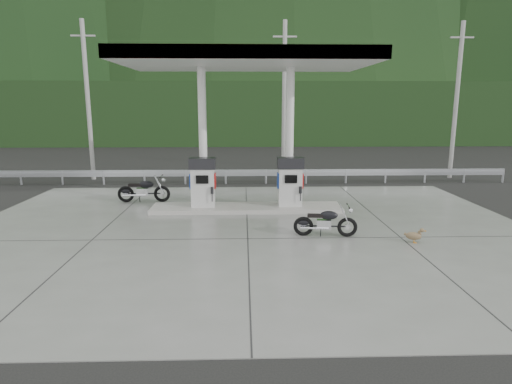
{
  "coord_description": "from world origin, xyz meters",
  "views": [
    {
      "loc": [
        -0.11,
        -12.93,
        3.84
      ],
      "look_at": [
        0.3,
        1.0,
        1.0
      ],
      "focal_mm": 30.0,
      "sensor_mm": 36.0,
      "label": 1
    }
  ],
  "objects_px": {
    "gas_pump_left": "(203,182)",
    "motorcycle_left": "(144,190)",
    "duck": "(413,236)",
    "gas_pump_right": "(290,182)",
    "motorcycle_right": "(325,222)"
  },
  "relations": [
    {
      "from": "motorcycle_left",
      "to": "motorcycle_right",
      "type": "height_order",
      "value": "motorcycle_left"
    },
    {
      "from": "gas_pump_left",
      "to": "motorcycle_left",
      "type": "xyz_separation_m",
      "value": [
        -2.51,
        1.48,
        -0.59
      ]
    },
    {
      "from": "gas_pump_left",
      "to": "motorcycle_left",
      "type": "relative_size",
      "value": 0.92
    },
    {
      "from": "motorcycle_left",
      "to": "duck",
      "type": "xyz_separation_m",
      "value": [
        8.79,
        -5.47,
        -0.27
      ]
    },
    {
      "from": "gas_pump_left",
      "to": "duck",
      "type": "xyz_separation_m",
      "value": [
        6.28,
        -3.99,
        -0.86
      ]
    },
    {
      "from": "motorcycle_left",
      "to": "motorcycle_right",
      "type": "distance_m",
      "value": 8.0
    },
    {
      "from": "gas_pump_right",
      "to": "duck",
      "type": "distance_m",
      "value": 5.12
    },
    {
      "from": "gas_pump_left",
      "to": "gas_pump_right",
      "type": "relative_size",
      "value": 1.0
    },
    {
      "from": "gas_pump_left",
      "to": "gas_pump_right",
      "type": "distance_m",
      "value": 3.2
    },
    {
      "from": "duck",
      "to": "gas_pump_left",
      "type": "bearing_deg",
      "value": 167.59
    },
    {
      "from": "motorcycle_right",
      "to": "gas_pump_right",
      "type": "bearing_deg",
      "value": 108.07
    },
    {
      "from": "gas_pump_right",
      "to": "gas_pump_left",
      "type": "bearing_deg",
      "value": 180.0
    },
    {
      "from": "duck",
      "to": "motorcycle_left",
      "type": "bearing_deg",
      "value": 168.15
    },
    {
      "from": "motorcycle_right",
      "to": "duck",
      "type": "distance_m",
      "value": 2.49
    },
    {
      "from": "gas_pump_left",
      "to": "duck",
      "type": "distance_m",
      "value": 7.49
    }
  ]
}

